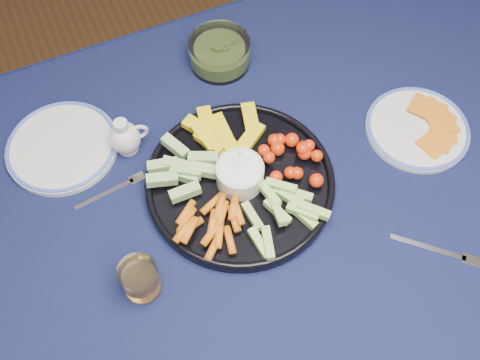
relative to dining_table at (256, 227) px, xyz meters
name	(u,v)px	position (x,y,z in m)	size (l,w,h in m)	color
dining_table	(256,227)	(0.00, 0.00, 0.00)	(1.67, 1.07, 0.75)	#452417
crudite_platter	(239,180)	(-0.01, 0.06, 0.11)	(0.37, 0.37, 0.12)	black
creamer_pitcher	(125,137)	(-0.18, 0.23, 0.13)	(0.08, 0.06, 0.09)	silver
pickle_bowl	(220,53)	(0.08, 0.37, 0.12)	(0.14, 0.14, 0.06)	silver
cheese_plate	(418,127)	(0.38, 0.03, 0.10)	(0.21, 0.21, 0.03)	silver
juice_tumbler	(141,280)	(-0.25, -0.06, 0.12)	(0.07, 0.07, 0.08)	silver
fork_left	(116,189)	(-0.23, 0.15, 0.09)	(0.15, 0.03, 0.00)	white
fork_right	(443,252)	(0.27, -0.22, 0.09)	(0.13, 0.12, 0.00)	white
side_plate_extra	(62,146)	(-0.30, 0.28, 0.10)	(0.22, 0.22, 0.02)	silver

